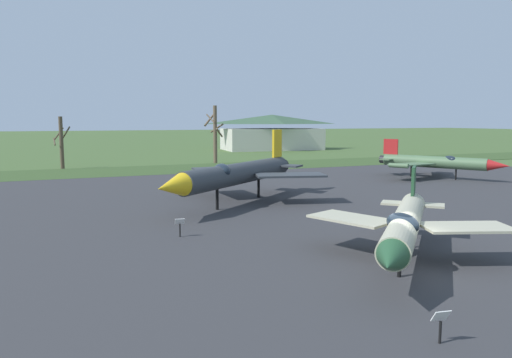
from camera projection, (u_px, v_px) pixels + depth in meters
name	position (u px, v px, depth m)	size (l,w,h in m)	color
ground_plane	(413.00, 274.00, 20.13)	(600.00, 600.00, 0.00)	#425B2D
asphalt_apron	(264.00, 211.00, 34.06)	(89.98, 50.93, 0.05)	#333335
grass_verge_strip	(166.00, 169.00, 62.75)	(149.98, 12.00, 0.06)	#354D24
jet_fighter_front_left	(436.00, 162.00, 52.72)	(11.15, 12.85, 4.27)	#4C6B47
jet_fighter_front_right	(236.00, 174.00, 36.49)	(15.03, 13.07, 5.63)	#33383D
info_placard_front_right	(180.00, 226.00, 26.34)	(0.56, 0.33, 1.09)	black
jet_fighter_rear_left	(405.00, 224.00, 21.34)	(10.41, 10.43, 3.95)	#B7B293
info_placard_rear_left	(441.00, 323.00, 13.73)	(0.55, 0.35, 1.06)	black
bare_tree_left_of_center	(61.00, 142.00, 63.22)	(2.22, 2.17, 6.94)	brown
bare_tree_center	(215.00, 133.00, 71.35)	(3.12, 2.87, 8.62)	brown
visitor_building	(272.00, 133.00, 105.00)	(22.87, 13.24, 7.66)	beige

